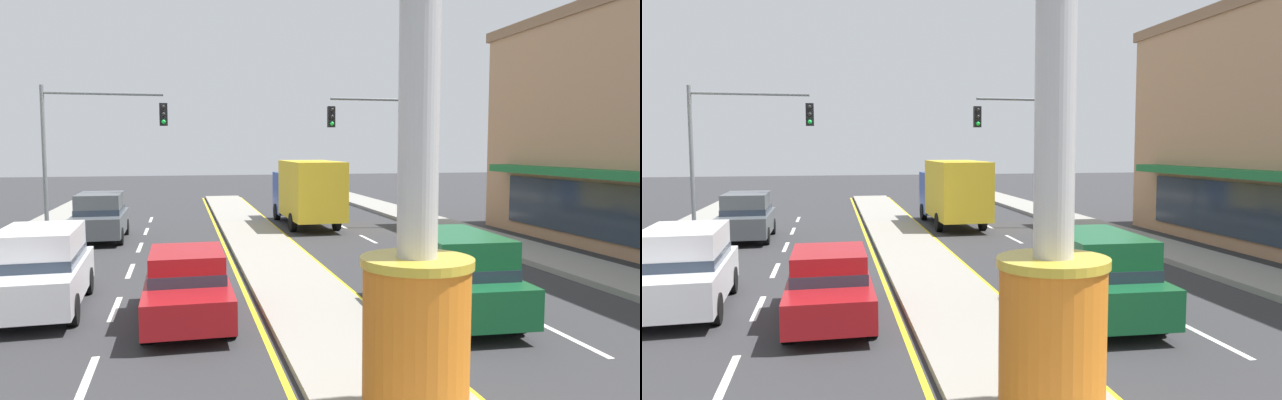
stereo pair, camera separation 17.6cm
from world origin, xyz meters
The scene contains 11 objects.
median_strip centered at (0.00, 18.00, 0.07)m, with size 2.40×52.00×0.14m, color gray.
sidewalk_right centered at (8.98, 16.00, 0.09)m, with size 2.36×60.00×0.18m, color gray.
lane_markings centered at (0.00, 16.65, 0.00)m, with size 9.14×52.00×0.01m.
district_sign centered at (0.00, 6.28, 3.69)m, with size 7.79×1.47×7.44m.
traffic_light_left_side centered at (-6.43, 24.73, 4.25)m, with size 4.86×0.46×6.20m.
traffic_light_right_side centered at (6.43, 25.07, 4.25)m, with size 4.86×0.46×6.20m.
suv_near_right_lane centered at (2.84, 11.21, 0.98)m, with size 2.15×4.69×1.90m.
box_truck_far_right_lane centered at (2.87, 26.83, 1.69)m, with size 2.31×6.93×3.12m.
suv_near_left_lane centered at (-6.15, 24.62, 0.98)m, with size 2.00×4.62×1.90m.
sedan_mid_left_lane centered at (-2.85, 12.25, 0.79)m, with size 1.84×4.30×1.53m.
suv_far_left_oncoming centered at (-6.15, 13.89, 0.98)m, with size 2.09×4.67×1.90m.
Camera 1 is at (-2.94, -0.85, 3.78)m, focal length 33.65 mm.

